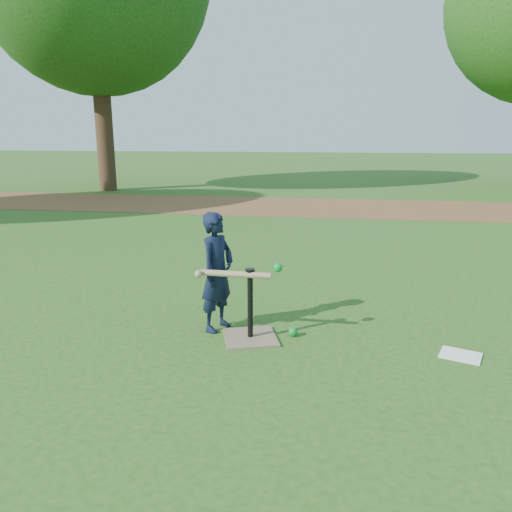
# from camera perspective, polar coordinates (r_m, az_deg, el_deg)

# --- Properties ---
(ground) EXTENTS (80.00, 80.00, 0.00)m
(ground) POSITION_cam_1_polar(r_m,az_deg,el_deg) (4.53, -1.60, -8.11)
(ground) COLOR #285116
(ground) RESTS_ON ground
(dirt_strip) EXTENTS (24.00, 3.00, 0.01)m
(dirt_strip) POSITION_cam_1_polar(r_m,az_deg,el_deg) (11.77, 5.30, 5.64)
(dirt_strip) COLOR brown
(dirt_strip) RESTS_ON ground
(child) EXTENTS (0.37, 0.45, 1.05)m
(child) POSITION_cam_1_polar(r_m,az_deg,el_deg) (4.34, -4.46, -1.84)
(child) COLOR black
(child) RESTS_ON ground
(wiffle_ball_ground) EXTENTS (0.08, 0.08, 0.08)m
(wiffle_ball_ground) POSITION_cam_1_polar(r_m,az_deg,el_deg) (4.33, 4.26, -8.63)
(wiffle_ball_ground) COLOR #0D912B
(wiffle_ball_ground) RESTS_ON ground
(clipboard) EXTENTS (0.36, 0.32, 0.01)m
(clipboard) POSITION_cam_1_polar(r_m,az_deg,el_deg) (4.29, 22.34, -10.44)
(clipboard) COLOR white
(clipboard) RESTS_ON ground
(batting_tee) EXTENTS (0.54, 0.54, 0.61)m
(batting_tee) POSITION_cam_1_polar(r_m,az_deg,el_deg) (4.24, -0.66, -8.07)
(batting_tee) COLOR #7F6D50
(batting_tee) RESTS_ON ground
(swing_action) EXTENTS (0.72, 0.17, 0.13)m
(swing_action) POSITION_cam_1_polar(r_m,az_deg,el_deg) (4.09, -1.80, -1.92)
(swing_action) COLOR tan
(swing_action) RESTS_ON ground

